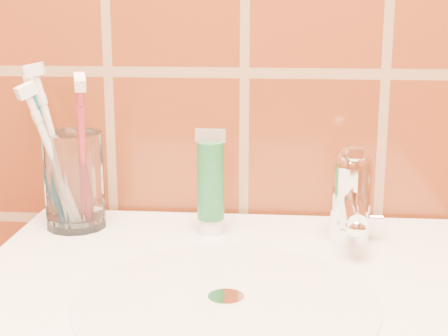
{
  "coord_description": "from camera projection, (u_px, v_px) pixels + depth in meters",
  "views": [
    {
      "loc": [
        0.05,
        0.3,
        1.14
      ],
      "look_at": [
        -0.02,
        1.08,
        0.94
      ],
      "focal_mm": 55.0,
      "sensor_mm": 36.0,
      "label": 1
    }
  ],
  "objects": [
    {
      "name": "toothbrush_0",
      "position": [
        56.0,
        150.0,
        0.85
      ],
      "size": [
        0.08,
        0.07,
        0.22
      ],
      "primitive_type": null,
      "rotation": [
        0.19,
        0.0,
        -1.43
      ],
      "color": "white",
      "rests_on": "glass_tumbler"
    },
    {
      "name": "toothpaste_tube",
      "position": [
        211.0,
        185.0,
        0.85
      ],
      "size": [
        0.04,
        0.03,
        0.13
      ],
      "rotation": [
        0.0,
        0.0,
        -0.08
      ],
      "color": "white",
      "rests_on": "pedestal_sink"
    },
    {
      "name": "toothbrush_2",
      "position": [
        83.0,
        156.0,
        0.83
      ],
      "size": [
        0.09,
        0.16,
        0.23
      ],
      "primitive_type": null,
      "rotation": [
        0.35,
        0.0,
        0.33
      ],
      "color": "#A72332",
      "rests_on": "glass_tumbler"
    },
    {
      "name": "toothbrush_1",
      "position": [
        50.0,
        151.0,
        0.89
      ],
      "size": [
        0.17,
        0.16,
        0.21
      ],
      "primitive_type": null,
      "rotation": [
        0.41,
        0.0,
        -2.31
      ],
      "color": "navy",
      "rests_on": "glass_tumbler"
    },
    {
      "name": "glass_tumbler",
      "position": [
        74.0,
        180.0,
        0.87
      ],
      "size": [
        0.08,
        0.08,
        0.12
      ],
      "primitive_type": "cylinder",
      "rotation": [
        0.0,
        0.0,
        0.06
      ],
      "color": "white",
      "rests_on": "pedestal_sink"
    },
    {
      "name": "toothbrush_3",
      "position": [
        55.0,
        161.0,
        0.84
      ],
      "size": [
        0.14,
        0.14,
        0.21
      ],
      "primitive_type": null,
      "rotation": [
        0.33,
        0.0,
        -0.79
      ],
      "color": "silver",
      "rests_on": "glass_tumbler"
    },
    {
      "name": "faucet",
      "position": [
        352.0,
        192.0,
        0.82
      ],
      "size": [
        0.05,
        0.11,
        0.12
      ],
      "color": "white",
      "rests_on": "pedestal_sink"
    }
  ]
}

